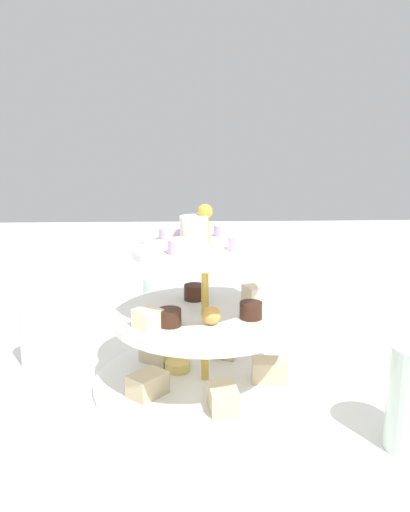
# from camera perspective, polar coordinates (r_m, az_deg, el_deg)

# --- Properties ---
(ground_plane) EXTENTS (2.40, 2.40, 0.00)m
(ground_plane) POSITION_cam_1_polar(r_m,az_deg,el_deg) (0.84, -0.00, -12.39)
(ground_plane) COLOR silver
(tiered_serving_stand) EXTENTS (0.31, 0.31, 0.25)m
(tiered_serving_stand) POSITION_cam_1_polar(r_m,az_deg,el_deg) (0.80, -0.04, -7.37)
(tiered_serving_stand) COLOR white
(tiered_serving_stand) RESTS_ON ground_plane
(water_glass_short_left) EXTENTS (0.06, 0.06, 0.08)m
(water_glass_short_left) POSITION_cam_1_polar(r_m,az_deg,el_deg) (1.07, -4.34, -4.01)
(water_glass_short_left) COLOR silver
(water_glass_short_left) RESTS_ON ground_plane
(teacup_with_saucer) EXTENTS (0.09, 0.09, 0.05)m
(teacup_with_saucer) POSITION_cam_1_polar(r_m,az_deg,el_deg) (1.09, 3.85, -4.45)
(teacup_with_saucer) COLOR white
(teacup_with_saucer) RESTS_ON ground_plane
(butter_knife_right) EXTENTS (0.11, 0.15, 0.00)m
(butter_knife_right) POSITION_cam_1_polar(r_m,az_deg,el_deg) (1.03, 16.44, -7.66)
(butter_knife_right) COLOR silver
(butter_knife_right) RESTS_ON ground_plane
(water_glass_mid_back) EXTENTS (0.06, 0.06, 0.08)m
(water_glass_mid_back) POSITION_cam_1_polar(r_m,az_deg,el_deg) (0.92, -15.60, -7.61)
(water_glass_mid_back) COLOR silver
(water_glass_mid_back) RESTS_ON ground_plane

